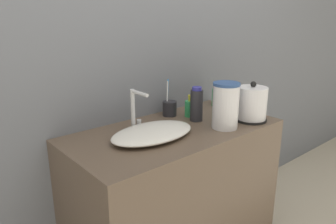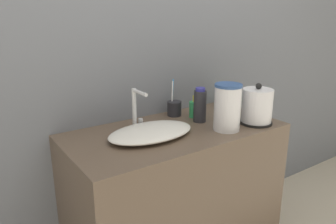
{
  "view_description": "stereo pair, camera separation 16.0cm",
  "coord_description": "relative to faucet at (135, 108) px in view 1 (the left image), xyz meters",
  "views": [
    {
      "loc": [
        -1.04,
        -0.89,
        1.4
      ],
      "look_at": [
        -0.05,
        0.28,
        0.93
      ],
      "focal_mm": 35.0,
      "sensor_mm": 36.0,
      "label": 1
    },
    {
      "loc": [
        -0.91,
        -0.99,
        1.4
      ],
      "look_at": [
        -0.05,
        0.28,
        0.93
      ],
      "focal_mm": 35.0,
      "sensor_mm": 36.0,
      "label": 2
    }
  ],
  "objects": [
    {
      "name": "faucet",
      "position": [
        0.0,
        0.0,
        0.0
      ],
      "size": [
        0.06,
        0.13,
        0.21
      ],
      "color": "silver",
      "rests_on": "vanity_counter"
    },
    {
      "name": "toothbrush_cup",
      "position": [
        0.28,
        0.06,
        -0.07
      ],
      "size": [
        0.08,
        0.08,
        0.21
      ],
      "color": "#232328",
      "rests_on": "vanity_counter"
    },
    {
      "name": "vanity_counter",
      "position": [
        0.15,
        -0.13,
        -0.53
      ],
      "size": [
        1.11,
        0.55,
        0.83
      ],
      "color": "brown",
      "rests_on": "ground_plane"
    },
    {
      "name": "water_pitcher",
      "position": [
        0.36,
        -0.28,
        0.0
      ],
      "size": [
        0.14,
        0.14,
        0.24
      ],
      "color": "silver",
      "rests_on": "vanity_counter"
    },
    {
      "name": "mouthwash_bottle",
      "position": [
        0.35,
        -0.02,
        -0.07
      ],
      "size": [
        0.05,
        0.05,
        0.13
      ],
      "color": "#2D9956",
      "rests_on": "vanity_counter"
    },
    {
      "name": "sink_basin",
      "position": [
        -0.0,
        -0.14,
        -0.09
      ],
      "size": [
        0.43,
        0.27,
        0.05
      ],
      "color": "silver",
      "rests_on": "vanity_counter"
    },
    {
      "name": "lotion_bottle",
      "position": [
        0.64,
        0.03,
        -0.06
      ],
      "size": [
        0.05,
        0.05,
        0.15
      ],
      "color": "#2D9956",
      "rests_on": "vanity_counter"
    },
    {
      "name": "electric_kettle",
      "position": [
        0.56,
        -0.29,
        -0.03
      ],
      "size": [
        0.17,
        0.17,
        0.22
      ],
      "color": "black",
      "rests_on": "vanity_counter"
    },
    {
      "name": "shampoo_bottle",
      "position": [
        0.33,
        -0.1,
        -0.02
      ],
      "size": [
        0.07,
        0.07,
        0.19
      ],
      "color": "#28282D",
      "rests_on": "vanity_counter"
    },
    {
      "name": "wall_back",
      "position": [
        0.15,
        0.17,
        0.36
      ],
      "size": [
        6.0,
        0.04,
        2.6
      ],
      "color": "slate",
      "rests_on": "ground_plane"
    }
  ]
}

